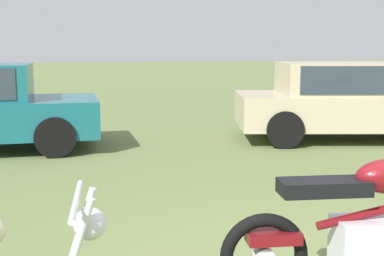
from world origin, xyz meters
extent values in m
cylinder|color=silver|center=(-1.92, -0.30, 0.98)|extent=(0.11, 0.64, 0.03)
sphere|color=silver|center=(-1.86, -0.31, 0.86)|extent=(0.18, 0.18, 0.16)
cube|color=silver|center=(0.02, 0.22, 0.38)|extent=(0.44, 0.36, 0.32)
cylinder|color=maroon|center=(0.05, 0.22, 0.58)|extent=(0.74, 0.17, 0.21)
cube|color=black|center=(-0.27, 0.27, 0.77)|extent=(0.63, 0.33, 0.10)
cube|color=maroon|center=(-0.61, 0.32, 0.44)|extent=(0.38, 0.23, 0.08)
cylinder|color=black|center=(-1.89, 7.17, 0.32)|extent=(0.65, 0.24, 0.64)
cylinder|color=black|center=(-1.95, 5.50, 0.32)|extent=(0.65, 0.24, 0.64)
cube|color=#BCAD8C|center=(3.36, 5.69, 0.55)|extent=(4.45, 2.84, 0.60)
cube|color=#BCAD8C|center=(3.21, 5.73, 1.13)|extent=(2.61, 2.18, 0.60)
cube|color=#2D3842|center=(3.21, 5.73, 1.15)|extent=(2.30, 2.12, 0.48)
cylinder|color=black|center=(2.27, 6.87, 0.32)|extent=(0.68, 0.38, 0.64)
cylinder|color=black|center=(1.83, 5.23, 0.32)|extent=(0.68, 0.38, 0.64)
camera|label=1|loc=(-2.03, -2.74, 1.70)|focal=48.65mm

